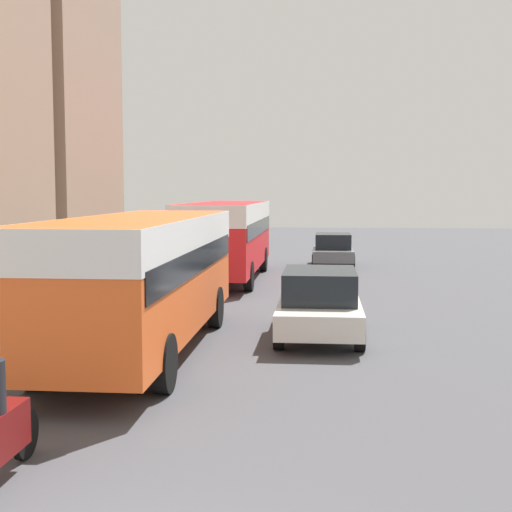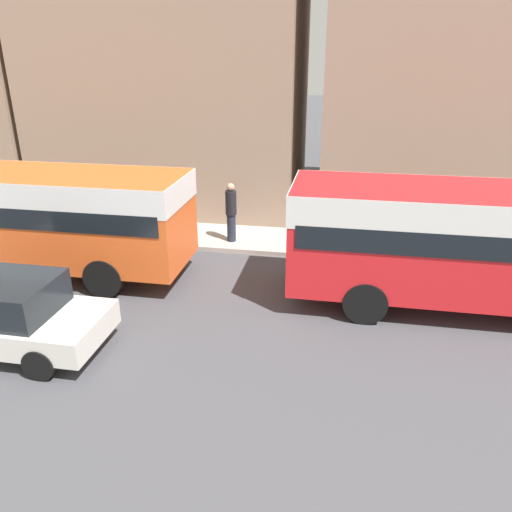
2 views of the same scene
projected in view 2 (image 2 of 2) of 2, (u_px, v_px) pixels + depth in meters
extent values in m
cube|color=gray|center=(171.00, 40.00, 18.06)|extent=(5.91, 9.55, 12.12)
cube|color=gray|center=(433.00, 19.00, 16.21)|extent=(5.64, 6.56, 13.33)
cube|color=#EA5B23|center=(18.00, 214.00, 13.42)|extent=(2.40, 9.26, 2.32)
cube|color=white|center=(13.00, 184.00, 13.11)|extent=(2.43, 9.30, 0.70)
cube|color=black|center=(16.00, 203.00, 13.31)|extent=(2.45, 8.89, 0.51)
cylinder|color=black|center=(139.00, 246.00, 14.40)|extent=(0.28, 1.00, 1.00)
cylinder|color=black|center=(104.00, 278.00, 12.39)|extent=(0.28, 1.00, 1.00)
cube|color=red|center=(501.00, 243.00, 11.28)|extent=(2.49, 9.48, 2.40)
cube|color=white|center=(508.00, 207.00, 10.95)|extent=(2.52, 9.52, 0.72)
cube|color=black|center=(503.00, 230.00, 11.16)|extent=(2.54, 9.10, 0.53)
cylinder|color=black|center=(363.00, 263.00, 13.27)|extent=(0.28, 1.00, 1.00)
cylinder|color=black|center=(365.00, 302.00, 11.19)|extent=(0.28, 1.00, 1.00)
cube|color=silver|center=(2.00, 322.00, 10.20)|extent=(1.84, 4.31, 0.53)
cylinder|color=black|center=(85.00, 319.00, 10.85)|extent=(0.22, 0.64, 0.64)
cylinder|color=black|center=(40.00, 364.00, 9.31)|extent=(0.22, 0.64, 0.64)
cylinder|color=#232838|center=(231.00, 228.00, 15.58)|extent=(0.27, 0.27, 0.88)
cylinder|color=black|center=(231.00, 203.00, 15.27)|extent=(0.34, 0.34, 0.74)
sphere|color=tan|center=(231.00, 187.00, 15.09)|extent=(0.24, 0.24, 0.24)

